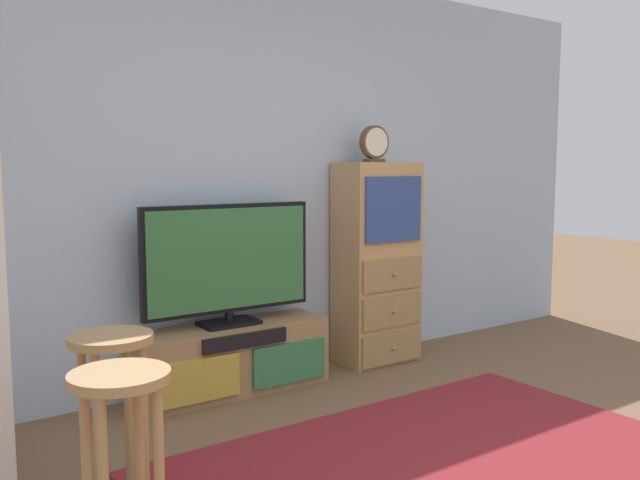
{
  "coord_description": "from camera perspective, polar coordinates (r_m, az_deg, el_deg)",
  "views": [
    {
      "loc": [
        -2.18,
        -1.45,
        1.4
      ],
      "look_at": [
        0.2,
        1.94,
        0.95
      ],
      "focal_mm": 37.58,
      "sensor_mm": 36.0,
      "label": 1
    }
  ],
  "objects": [
    {
      "name": "bar_stool_far",
      "position": [
        2.91,
        -17.27,
        -11.29
      ],
      "size": [
        0.34,
        0.34,
        0.73
      ],
      "color": "#A37A4C",
      "rests_on": "ground_plane"
    },
    {
      "name": "area_rug",
      "position": [
        3.31,
        11.23,
        -18.86
      ],
      "size": [
        2.6,
        1.8,
        0.01
      ],
      "primitive_type": "cube",
      "color": "maroon",
      "rests_on": "ground_plane"
    },
    {
      "name": "back_wall",
      "position": [
        4.48,
        -5.91,
        5.54
      ],
      "size": [
        6.4,
        0.12,
        2.7
      ],
      "primitive_type": "cube",
      "color": "#A8BCD1",
      "rests_on": "ground_plane"
    },
    {
      "name": "television",
      "position": [
        4.16,
        -7.8,
        -1.81
      ],
      "size": [
        1.12,
        0.22,
        0.75
      ],
      "color": "black",
      "rests_on": "media_console"
    },
    {
      "name": "desk_clock",
      "position": [
        4.73,
        4.65,
        8.16
      ],
      "size": [
        0.23,
        0.08,
        0.26
      ],
      "color": "#4C3823",
      "rests_on": "side_cabinet"
    },
    {
      "name": "media_console",
      "position": [
        4.27,
        -7.53,
        -10.0
      ],
      "size": [
        1.24,
        0.38,
        0.42
      ],
      "color": "#997047",
      "rests_on": "ground_plane"
    },
    {
      "name": "bar_stool_near",
      "position": [
        2.44,
        -16.58,
        -14.89
      ],
      "size": [
        0.34,
        0.34,
        0.72
      ],
      "color": "#A37A4C",
      "rests_on": "ground_plane"
    },
    {
      "name": "side_cabinet",
      "position": [
        4.82,
        4.87,
        -1.97
      ],
      "size": [
        0.58,
        0.38,
        1.43
      ],
      "color": "tan",
      "rests_on": "ground_plane"
    }
  ]
}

